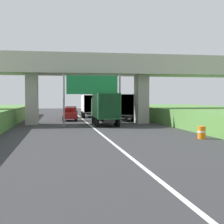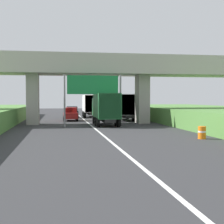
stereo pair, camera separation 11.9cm
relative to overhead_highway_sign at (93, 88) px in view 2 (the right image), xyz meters
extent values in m
cube|color=white|center=(0.00, -2.99, -3.93)|extent=(0.20, 99.33, 0.01)
cube|color=#ADA89E|center=(0.00, 4.42, 2.25)|extent=(40.00, 4.80, 1.10)
cube|color=#ADA89E|center=(0.00, 2.20, 3.35)|extent=(40.00, 0.36, 1.10)
cube|color=#ADA89E|center=(0.00, 6.64, 3.35)|extent=(40.00, 0.36, 1.10)
cube|color=#9F9A91|center=(-6.29, 4.42, -1.12)|extent=(1.30, 2.20, 5.63)
cube|color=#9F9A91|center=(6.29, 4.42, -1.12)|extent=(1.30, 2.20, 5.63)
cylinder|color=slate|center=(-2.85, 0.00, -1.27)|extent=(0.18, 0.18, 5.33)
cylinder|color=slate|center=(2.85, 0.00, -1.27)|extent=(0.18, 0.18, 5.33)
cube|color=#167238|center=(0.00, 0.00, 0.35)|extent=(5.20, 0.12, 1.90)
cube|color=white|center=(0.00, -0.01, 0.35)|extent=(4.89, 0.01, 1.67)
cube|color=black|center=(1.50, 18.70, -3.28)|extent=(1.10, 7.30, 0.36)
cube|color=#B2B5B7|center=(1.50, 21.30, -2.05)|extent=(2.10, 2.10, 2.10)
cube|color=#2D3842|center=(1.50, 22.32, -1.75)|extent=(1.89, 0.06, 0.90)
cube|color=silver|center=(1.50, 17.65, -1.80)|extent=(2.30, 5.20, 2.60)
cube|color=#A8A8A4|center=(1.50, 15.07, -1.80)|extent=(2.21, 0.04, 2.50)
cylinder|color=black|center=(0.53, 21.30, -3.46)|extent=(0.30, 0.96, 0.96)
cylinder|color=black|center=(2.47, 21.30, -3.46)|extent=(0.30, 0.96, 0.96)
cylinder|color=black|center=(0.43, 16.22, -3.46)|extent=(0.30, 0.96, 0.96)
cylinder|color=black|center=(2.57, 16.22, -3.46)|extent=(0.30, 0.96, 0.96)
cylinder|color=black|center=(0.43, 17.91, -3.46)|extent=(0.30, 0.96, 0.96)
cylinder|color=black|center=(2.57, 17.91, -3.46)|extent=(0.30, 0.96, 0.96)
cube|color=black|center=(5.16, 9.62, -3.28)|extent=(1.10, 7.30, 0.36)
cube|color=gold|center=(5.16, 12.22, -2.05)|extent=(2.10, 2.10, 2.10)
cube|color=#2D3842|center=(5.16, 13.24, -1.75)|extent=(1.89, 0.06, 0.90)
cube|color=silver|center=(5.16, 8.57, -1.80)|extent=(2.30, 5.20, 2.60)
cube|color=#A8A8A4|center=(5.16, 5.99, -1.80)|extent=(2.21, 0.04, 2.50)
cylinder|color=black|center=(4.19, 12.22, -3.46)|extent=(0.30, 0.96, 0.96)
cylinder|color=black|center=(6.13, 12.22, -3.46)|extent=(0.30, 0.96, 0.96)
cylinder|color=black|center=(4.09, 7.14, -3.46)|extent=(0.30, 0.96, 0.96)
cylinder|color=black|center=(6.23, 7.14, -3.46)|extent=(0.30, 0.96, 0.96)
cylinder|color=black|center=(4.09, 8.83, -3.46)|extent=(0.30, 0.96, 0.96)
cylinder|color=black|center=(6.23, 8.83, -3.46)|extent=(0.30, 0.96, 0.96)
cube|color=black|center=(1.56, 2.16, -3.28)|extent=(1.10, 7.30, 0.36)
cube|color=#236B38|center=(1.56, 4.76, -2.05)|extent=(2.10, 2.10, 2.10)
cube|color=#2D3842|center=(1.56, 5.78, -1.75)|extent=(1.89, 0.06, 0.90)
cube|color=#236B38|center=(1.56, 1.11, -1.80)|extent=(2.30, 5.20, 2.60)
cube|color=#1A502A|center=(1.56, -1.47, -1.80)|extent=(2.21, 0.04, 2.50)
cylinder|color=black|center=(0.59, 4.76, -3.46)|extent=(0.30, 0.96, 0.96)
cylinder|color=black|center=(2.53, 4.76, -3.46)|extent=(0.30, 0.96, 0.96)
cylinder|color=black|center=(0.49, -0.32, -3.46)|extent=(0.30, 0.96, 0.96)
cylinder|color=black|center=(2.63, -0.32, -3.46)|extent=(0.30, 0.96, 0.96)
cylinder|color=black|center=(0.49, 1.37, -3.46)|extent=(0.30, 0.96, 0.96)
cylinder|color=black|center=(2.63, 1.37, -3.46)|extent=(0.30, 0.96, 0.96)
cube|color=black|center=(-1.48, 16.92, -3.24)|extent=(1.76, 4.10, 0.76)
cube|color=black|center=(-1.48, 16.77, -2.54)|extent=(1.56, 1.90, 0.64)
cube|color=#2D3842|center=(-1.48, 15.85, -2.54)|extent=(1.44, 0.06, 0.54)
cylinder|color=black|center=(-2.30, 18.19, -3.62)|extent=(0.22, 0.64, 0.64)
cylinder|color=black|center=(-0.66, 18.19, -3.62)|extent=(0.22, 0.64, 0.64)
cylinder|color=black|center=(-2.30, 15.65, -3.62)|extent=(0.22, 0.64, 0.64)
cylinder|color=black|center=(-0.66, 15.65, -3.62)|extent=(0.22, 0.64, 0.64)
cube|color=red|center=(-1.93, 10.01, -3.24)|extent=(1.76, 4.10, 0.76)
cube|color=red|center=(-1.93, 9.86, -2.54)|extent=(1.56, 1.90, 0.64)
cube|color=#2D3842|center=(-1.93, 8.94, -2.54)|extent=(1.44, 0.06, 0.54)
cylinder|color=black|center=(-2.75, 11.28, -3.62)|extent=(0.22, 0.64, 0.64)
cylinder|color=black|center=(-1.11, 11.28, -3.62)|extent=(0.22, 0.64, 0.64)
cylinder|color=black|center=(-2.75, 8.74, -3.62)|extent=(0.22, 0.64, 0.64)
cylinder|color=black|center=(-1.11, 8.74, -3.62)|extent=(0.22, 0.64, 0.64)
cylinder|color=orange|center=(6.65, -11.28, -3.49)|extent=(0.56, 0.56, 0.90)
cylinder|color=white|center=(6.65, -11.28, -3.41)|extent=(0.57, 0.57, 0.12)
camera|label=1|loc=(-3.51, -33.38, -1.09)|focal=52.96mm
camera|label=2|loc=(-3.39, -33.40, -1.09)|focal=52.96mm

